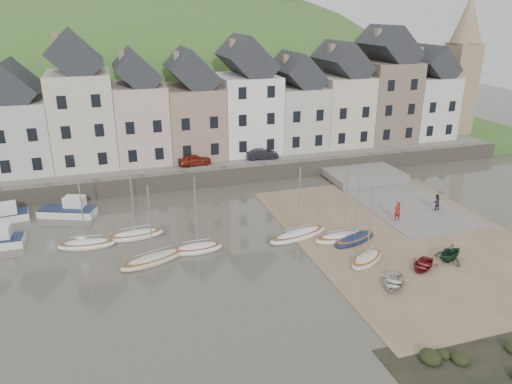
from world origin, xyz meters
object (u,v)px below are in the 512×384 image
object	(u,v)px
rowboat_red	(423,265)
person_red	(397,211)
rowboat_green	(450,252)
person_dark	(436,202)
car_right	(262,154)
sailboat_0	(87,244)
rowboat_white	(393,282)
car_left	(195,160)

from	to	relation	value
rowboat_red	person_red	bearing A→B (deg)	121.85
rowboat_green	person_dark	distance (m)	9.86
rowboat_green	car_right	size ratio (longest dim) A/B	0.69
rowboat_green	person_red	distance (m)	7.51
person_red	car_right	xyz separation A→B (m)	(-7.01, 16.74, 1.20)
sailboat_0	person_red	distance (m)	26.34
rowboat_white	person_dark	bearing A→B (deg)	81.59
rowboat_green	person_dark	world-z (taller)	person_dark
sailboat_0	rowboat_red	world-z (taller)	sailboat_0
person_red	car_right	bearing A→B (deg)	-66.25
sailboat_0	car_left	world-z (taller)	sailboat_0
rowboat_white	car_right	world-z (taller)	car_right
rowboat_white	car_right	distance (m)	26.15
rowboat_green	person_red	world-z (taller)	person_red
rowboat_white	person_red	distance (m)	11.29
person_dark	rowboat_white	bearing A→B (deg)	37.93
person_dark	car_left	xyz separation A→B (m)	(-19.55, 15.79, 1.31)
rowboat_red	car_right	bearing A→B (deg)	151.69
rowboat_white	car_right	bearing A→B (deg)	130.23
rowboat_white	car_left	size ratio (longest dim) A/B	0.79
rowboat_white	rowboat_red	distance (m)	3.65
rowboat_green	rowboat_red	size ratio (longest dim) A/B	0.97
car_right	car_left	bearing A→B (deg)	96.66
sailboat_0	rowboat_green	world-z (taller)	sailboat_0
car_left	car_right	world-z (taller)	car_left
sailboat_0	person_red	world-z (taller)	sailboat_0
rowboat_red	person_dark	distance (m)	11.75
rowboat_green	person_red	size ratio (longest dim) A/B	1.44
rowboat_white	rowboat_green	bearing A→B (deg)	55.87
person_red	rowboat_green	bearing A→B (deg)	88.43
sailboat_0	car_right	xyz separation A→B (m)	(19.13, 13.63, 1.93)
rowboat_green	rowboat_red	xyz separation A→B (m)	(-2.61, -0.41, -0.39)
person_red	car_right	size ratio (longest dim) A/B	0.48
rowboat_green	person_red	xyz separation A→B (m)	(0.34, 7.50, 0.27)
person_red	person_dark	world-z (taller)	person_red
sailboat_0	rowboat_red	size ratio (longest dim) A/B	2.43
rowboat_green	rowboat_red	world-z (taller)	rowboat_green
sailboat_0	rowboat_white	bearing A→B (deg)	-32.11
rowboat_white	rowboat_red	xyz separation A→B (m)	(3.35, 1.44, -0.02)
rowboat_green	rowboat_red	distance (m)	2.67
rowboat_white	person_red	world-z (taller)	person_red
car_right	sailboat_0	bearing A→B (deg)	132.13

